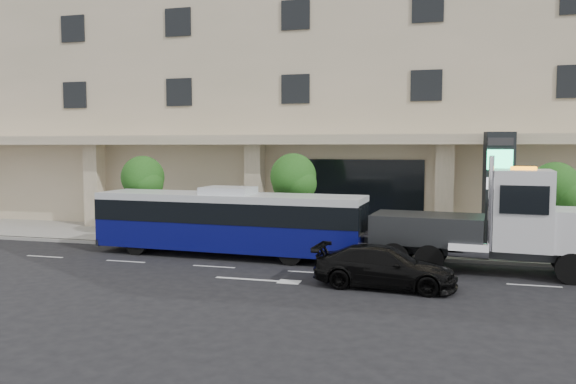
% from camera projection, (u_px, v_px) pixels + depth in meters
% --- Properties ---
extents(ground, '(120.00, 120.00, 0.00)m').
position_uv_depth(ground, '(318.00, 265.00, 23.06)').
color(ground, black).
rests_on(ground, ground).
extents(sidewalk, '(120.00, 6.00, 0.15)m').
position_uv_depth(sidewalk, '(339.00, 243.00, 27.87)').
color(sidewalk, gray).
rests_on(sidewalk, ground).
extents(curb, '(120.00, 0.30, 0.15)m').
position_uv_depth(curb, '(328.00, 254.00, 24.98)').
color(curb, gray).
rests_on(curb, ground).
extents(convention_center, '(60.00, 17.60, 20.00)m').
position_uv_depth(convention_center, '(367.00, 69.00, 37.10)').
color(convention_center, '#B9AD8B').
rests_on(convention_center, ground).
extents(tree_left, '(2.27, 2.20, 4.22)m').
position_uv_depth(tree_left, '(143.00, 180.00, 28.83)').
color(tree_left, '#422B19').
rests_on(tree_left, sidewalk).
extents(tree_mid, '(2.28, 2.20, 4.38)m').
position_uv_depth(tree_mid, '(294.00, 180.00, 26.76)').
color(tree_mid, '#422B19').
rests_on(tree_mid, sidewalk).
extents(tree_right, '(2.10, 2.00, 4.04)m').
position_uv_depth(tree_right, '(556.00, 189.00, 23.82)').
color(tree_right, '#422B19').
rests_on(tree_right, sidewalk).
extents(city_bus, '(12.21, 3.15, 3.07)m').
position_uv_depth(city_bus, '(228.00, 221.00, 24.80)').
color(city_bus, black).
rests_on(city_bus, ground).
extents(tow_truck, '(9.89, 3.19, 4.49)m').
position_uv_depth(tow_truck, '(497.00, 225.00, 21.45)').
color(tow_truck, '#2D3033').
rests_on(tow_truck, ground).
extents(black_sedan, '(5.00, 2.33, 1.41)m').
position_uv_depth(black_sedan, '(385.00, 267.00, 19.30)').
color(black_sedan, black).
rests_on(black_sedan, ground).
extents(signage_pylon, '(1.41, 0.84, 5.36)m').
position_uv_depth(signage_pylon, '(498.00, 190.00, 25.54)').
color(signage_pylon, black).
rests_on(signage_pylon, sidewalk).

